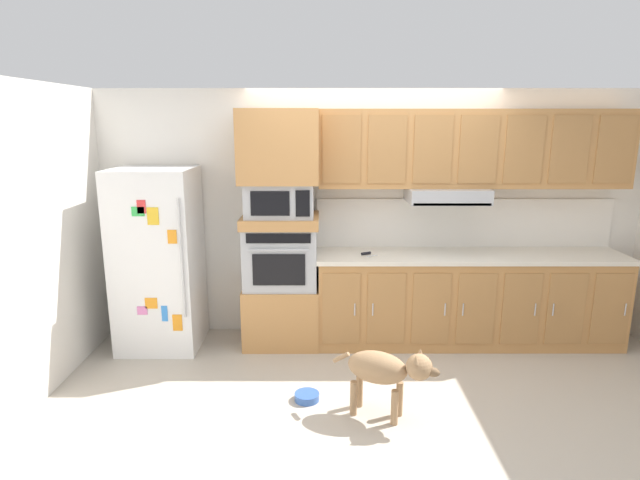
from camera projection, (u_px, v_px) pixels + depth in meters
ground_plane at (379, 376)px, 4.56m from camera, size 9.60×9.60×0.00m
back_kitchen_wall at (370, 214)px, 5.36m from camera, size 6.20×0.12×2.50m
side_panel_left at (44, 238)px, 4.28m from camera, size 0.12×7.10×2.50m
refrigerator at (157, 259)px, 5.02m from camera, size 0.76×0.73×1.76m
oven_base_cabinet at (281, 313)px, 5.23m from camera, size 0.74×0.62×0.60m
built_in_oven at (280, 256)px, 5.09m from camera, size 0.70×0.62×0.60m
appliance_mid_shelf at (280, 221)px, 5.01m from camera, size 0.74×0.62×0.10m
microwave at (279, 199)px, 4.96m from camera, size 0.64×0.54×0.32m
appliance_upper_cabinet at (278, 146)px, 4.85m from camera, size 0.74×0.62×0.68m
lower_cabinet_run at (466, 300)px, 5.19m from camera, size 2.98×0.63×0.88m
countertop_slab at (469, 255)px, 5.09m from camera, size 3.02×0.64×0.04m
backsplash_panel at (463, 223)px, 5.31m from camera, size 3.02×0.02×0.50m
upper_cabinet_with_hood at (471, 152)px, 4.98m from camera, size 2.98×0.48×0.88m
screwdriver at (366, 254)px, 5.03m from camera, size 0.16×0.16×0.03m
dog at (385, 370)px, 3.85m from camera, size 0.77×0.43×0.58m
dog_food_bowl at (306, 396)px, 4.16m from camera, size 0.20×0.20×0.06m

